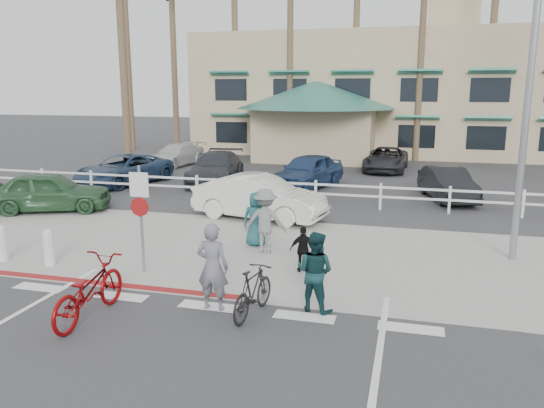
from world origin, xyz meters
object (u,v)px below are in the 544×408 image
(bike_black, at_px, (253,292))
(car_white_sedan, at_px, (259,197))
(sign_post, at_px, (141,213))
(car_red_compact, at_px, (49,191))
(bike_red, at_px, (89,290))

(bike_black, distance_m, car_white_sedan, 7.91)
(sign_post, height_order, car_white_sedan, sign_post)
(car_white_sedan, distance_m, car_red_compact, 7.72)
(sign_post, distance_m, bike_black, 3.87)
(bike_red, xyz_separation_m, car_white_sedan, (0.89, 8.56, 0.17))
(sign_post, xyz_separation_m, car_white_sedan, (1.21, 5.85, -0.70))
(car_white_sedan, height_order, car_red_compact, car_white_sedan)
(bike_red, bearing_deg, car_white_sedan, -95.68)
(bike_red, xyz_separation_m, bike_black, (2.99, 0.95, -0.09))
(bike_red, distance_m, car_white_sedan, 8.61)
(sign_post, height_order, bike_black, sign_post)
(car_white_sedan, bearing_deg, car_red_compact, 107.40)
(bike_black, bearing_deg, car_white_sedan, -65.37)
(sign_post, xyz_separation_m, bike_red, (0.32, -2.71, -0.87))
(bike_red, height_order, car_white_sedan, car_white_sedan)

